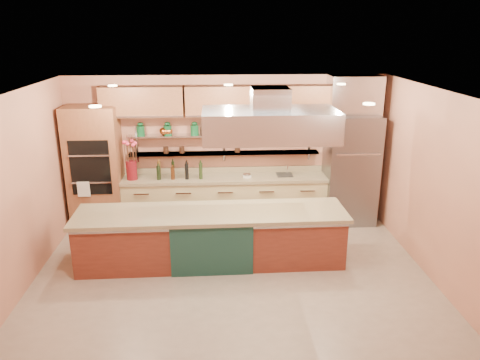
{
  "coord_description": "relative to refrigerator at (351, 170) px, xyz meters",
  "views": [
    {
      "loc": [
        -0.25,
        -6.25,
        3.64
      ],
      "look_at": [
        0.17,
        1.0,
        1.25
      ],
      "focal_mm": 35.0,
      "sensor_mm": 36.0,
      "label": 1
    }
  ],
  "objects": [
    {
      "name": "island",
      "position": [
        -2.66,
        -1.54,
        -0.61
      ],
      "size": [
        4.19,
        0.96,
        0.87
      ],
      "primitive_type": "cube",
      "rotation": [
        0.0,
        0.0,
        0.01
      ],
      "color": "maroon",
      "rests_on": "floor"
    },
    {
      "name": "green_canister",
      "position": [
        -2.72,
        0.23,
        0.76
      ],
      "size": [
        0.17,
        0.17,
        0.19
      ],
      "primitive_type": "cylinder",
      "rotation": [
        0.0,
        0.0,
        0.07
      ],
      "color": "#0E4420",
      "rests_on": "wall_shelf_upper"
    },
    {
      "name": "wall_front",
      "position": [
        -2.35,
        -4.64,
        0.35
      ],
      "size": [
        6.0,
        0.04,
        2.8
      ],
      "primitive_type": "cube",
      "color": "#B97557",
      "rests_on": "floor"
    },
    {
      "name": "wall_back",
      "position": [
        -2.35,
        0.36,
        0.35
      ],
      "size": [
        6.0,
        0.04,
        2.8
      ],
      "primitive_type": "cube",
      "color": "#B97557",
      "rests_on": "floor"
    },
    {
      "name": "ceiling_downlights",
      "position": [
        -2.35,
        -1.94,
        1.72
      ],
      "size": [
        4.0,
        2.8,
        0.02
      ],
      "primitive_type": "cube",
      "color": "#FFE5A5",
      "rests_on": "ceiling"
    },
    {
      "name": "oven_stack",
      "position": [
        -4.8,
        0.04,
        0.1
      ],
      "size": [
        0.95,
        0.64,
        2.3
      ],
      "primitive_type": "cube",
      "color": "brown",
      "rests_on": "floor"
    },
    {
      "name": "wall_shelf_lower",
      "position": [
        -2.4,
        0.23,
        0.3
      ],
      "size": [
        3.6,
        0.26,
        0.03
      ],
      "primitive_type": "cube",
      "color": "#B4B7BC",
      "rests_on": "wall_back"
    },
    {
      "name": "wall_shelf_upper",
      "position": [
        -2.4,
        0.23,
        0.65
      ],
      "size": [
        3.6,
        0.26,
        0.03
      ],
      "primitive_type": "cube",
      "color": "#B4B7BC",
      "rests_on": "wall_back"
    },
    {
      "name": "oil_bottle_cluster",
      "position": [
        -3.24,
        0.01,
        0.02
      ],
      "size": [
        0.94,
        0.49,
        0.29
      ],
      "primitive_type": "cube",
      "rotation": [
        0.0,
        0.0,
        -0.28
      ],
      "color": "black",
      "rests_on": "back_counter"
    },
    {
      "name": "copper_kettle",
      "position": [
        -3.51,
        0.23,
        0.74
      ],
      "size": [
        0.22,
        0.22,
        0.15
      ],
      "primitive_type": "ellipsoid",
      "rotation": [
        0.0,
        0.0,
        0.21
      ],
      "color": "#BB652B",
      "rests_on": "wall_shelf_upper"
    },
    {
      "name": "ceiling",
      "position": [
        -2.35,
        -2.14,
        1.75
      ],
      "size": [
        6.0,
        5.0,
        0.02
      ],
      "primitive_type": "cube",
      "color": "black",
      "rests_on": "wall_back"
    },
    {
      "name": "bar_faucet",
      "position": [
        -1.2,
        0.11,
        -0.01
      ],
      "size": [
        0.03,
        0.03,
        0.21
      ],
      "primitive_type": "cylinder",
      "rotation": [
        0.0,
        0.0,
        0.03
      ],
      "color": "white",
      "rests_on": "back_counter"
    },
    {
      "name": "wall_left",
      "position": [
        -5.35,
        -2.14,
        0.35
      ],
      "size": [
        0.04,
        5.0,
        2.8
      ],
      "primitive_type": "cube",
      "color": "#B97557",
      "rests_on": "floor"
    },
    {
      "name": "back_counter",
      "position": [
        -2.4,
        0.06,
        -0.58
      ],
      "size": [
        3.84,
        0.64,
        0.93
      ],
      "primitive_type": "cube",
      "color": "tan",
      "rests_on": "floor"
    },
    {
      "name": "upper_cabinets",
      "position": [
        -2.35,
        0.18,
        1.3
      ],
      "size": [
        4.6,
        0.36,
        0.55
      ],
      "primitive_type": "cube",
      "color": "brown",
      "rests_on": "wall_back"
    },
    {
      "name": "floor",
      "position": [
        -2.35,
        -2.14,
        -1.06
      ],
      "size": [
        6.0,
        5.0,
        0.02
      ],
      "primitive_type": "cube",
      "color": "gray",
      "rests_on": "ground"
    },
    {
      "name": "refrigerator",
      "position": [
        0.0,
        0.0,
        0.0
      ],
      "size": [
        0.95,
        0.72,
        2.1
      ],
      "primitive_type": "cube",
      "color": "slate",
      "rests_on": "floor"
    },
    {
      "name": "flower_vase",
      "position": [
        -4.13,
        0.01,
        0.06
      ],
      "size": [
        0.23,
        0.23,
        0.35
      ],
      "primitive_type": "cylinder",
      "rotation": [
        0.0,
        0.0,
        0.16
      ],
      "color": "maroon",
      "rests_on": "back_counter"
    },
    {
      "name": "range_hood",
      "position": [
        -1.76,
        -1.54,
        1.2
      ],
      "size": [
        2.0,
        1.0,
        0.45
      ],
      "primitive_type": "cube",
      "color": "#B4B7BC",
      "rests_on": "ceiling"
    },
    {
      "name": "kitchen_scale",
      "position": [
        -1.98,
        0.01,
        -0.08
      ],
      "size": [
        0.18,
        0.15,
        0.08
      ],
      "primitive_type": "cube",
      "rotation": [
        0.0,
        0.0,
        -0.31
      ],
      "color": "beige",
      "rests_on": "back_counter"
    },
    {
      "name": "wall_right",
      "position": [
        0.65,
        -2.14,
        0.35
      ],
      "size": [
        0.04,
        5.0,
        2.8
      ],
      "primitive_type": "cube",
      "color": "#B97557",
      "rests_on": "floor"
    }
  ]
}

